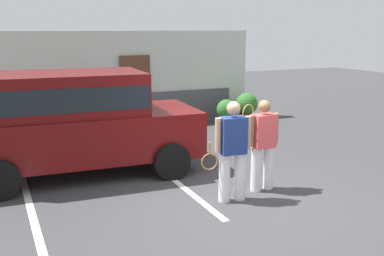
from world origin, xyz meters
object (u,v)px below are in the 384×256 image
(potted_plant_by_porch, at_px, (226,111))
(potted_plant_secondary, at_px, (247,106))
(tennis_player_man, at_px, (232,150))
(tennis_player_woman, at_px, (263,144))
(parked_suv, at_px, (76,118))

(potted_plant_by_porch, distance_m, potted_plant_secondary, 0.86)
(tennis_player_man, xyz_separation_m, tennis_player_woman, (0.75, 0.23, -0.02))
(tennis_player_woman, bearing_deg, tennis_player_man, 15.34)
(parked_suv, distance_m, tennis_player_man, 3.30)
(parked_suv, relative_size, potted_plant_by_porch, 5.99)
(tennis_player_woman, height_order, potted_plant_by_porch, tennis_player_woman)
(parked_suv, distance_m, tennis_player_woman, 3.68)
(tennis_player_man, bearing_deg, potted_plant_by_porch, -110.97)
(potted_plant_by_porch, bearing_deg, parked_suv, -149.88)
(parked_suv, height_order, tennis_player_woman, parked_suv)
(tennis_player_man, distance_m, tennis_player_woman, 0.79)
(parked_suv, bearing_deg, tennis_player_man, -46.70)
(tennis_player_woman, distance_m, potted_plant_secondary, 6.14)
(tennis_player_woman, bearing_deg, potted_plant_secondary, -120.01)
(tennis_player_man, relative_size, potted_plant_secondary, 1.89)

